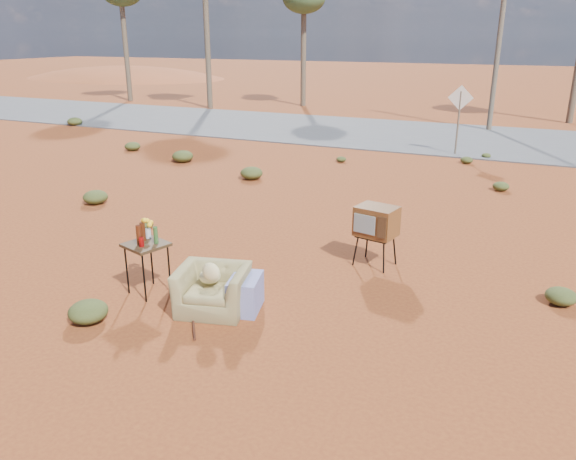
% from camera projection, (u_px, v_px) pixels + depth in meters
% --- Properties ---
extents(ground, '(140.00, 140.00, 0.00)m').
position_uv_depth(ground, '(227.00, 298.00, 8.31)').
color(ground, brown).
rests_on(ground, ground).
extents(highway, '(140.00, 7.00, 0.04)m').
position_uv_depth(highway, '(426.00, 136.00, 21.21)').
color(highway, '#565659').
rests_on(highway, ground).
extents(dirt_mound, '(26.00, 18.00, 2.00)m').
position_uv_depth(dirt_mound, '(125.00, 78.00, 49.16)').
color(dirt_mound, '#A24A27').
rests_on(dirt_mound, ground).
extents(armchair, '(1.23, 0.97, 0.84)m').
position_uv_depth(armchair, '(218.00, 284.00, 7.82)').
color(armchair, olive).
rests_on(armchair, ground).
extents(tv_unit, '(0.72, 0.63, 1.03)m').
position_uv_depth(tv_unit, '(376.00, 222.00, 9.23)').
color(tv_unit, black).
rests_on(tv_unit, ground).
extents(side_table, '(0.69, 0.69, 1.10)m').
position_uv_depth(side_table, '(146.00, 241.00, 8.25)').
color(side_table, '#3C2816').
rests_on(side_table, ground).
extents(rusty_bar, '(0.84, 1.17, 0.04)m').
position_uv_depth(rusty_bar, '(193.00, 314.00, 7.78)').
color(rusty_bar, '#502015').
rests_on(rusty_bar, ground).
extents(road_sign, '(0.78, 0.06, 2.19)m').
position_uv_depth(road_sign, '(460.00, 108.00, 17.56)').
color(road_sign, brown).
rests_on(road_sign, ground).
extents(utility_pole_center, '(1.40, 0.20, 8.00)m').
position_uv_depth(utility_pole_center, '(501.00, 21.00, 21.22)').
color(utility_pole_center, brown).
rests_on(utility_pole_center, ground).
extents(scrub_patch, '(17.49, 8.07, 0.33)m').
position_uv_depth(scrub_patch, '(295.00, 204.00, 12.38)').
color(scrub_patch, '#404920').
rests_on(scrub_patch, ground).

